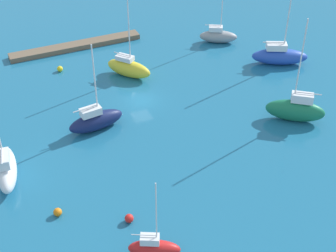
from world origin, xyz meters
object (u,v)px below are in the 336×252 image
at_px(sailboat_green_outer_mooring, 296,109).
at_px(mooring_buoy_yellow, 60,69).
at_px(sailboat_gray_mid_basin, 218,36).
at_px(sailboat_red_far_south, 154,248).
at_px(sailboat_yellow_lone_north, 129,68).
at_px(pier_dock, 76,46).
at_px(sailboat_navy_off_beacon, 96,120).
at_px(mooring_buoy_orange, 58,212).
at_px(sailboat_blue_west_end, 279,55).
at_px(sailboat_white_east_end, 6,168).
at_px(mooring_buoy_red, 129,218).

height_order(sailboat_green_outer_mooring, mooring_buoy_yellow, sailboat_green_outer_mooring).
bearing_deg(sailboat_gray_mid_basin, sailboat_red_far_south, -97.22).
bearing_deg(sailboat_yellow_lone_north, pier_dock, 162.88).
distance_m(sailboat_green_outer_mooring, sailboat_navy_off_beacon, 24.00).
distance_m(sailboat_green_outer_mooring, mooring_buoy_orange, 30.51).
bearing_deg(pier_dock, mooring_buoy_yellow, 56.29).
xyz_separation_m(sailboat_navy_off_beacon, sailboat_gray_mid_basin, (-24.36, -14.31, -0.17)).
xyz_separation_m(pier_dock, sailboat_gray_mid_basin, (-20.79, 7.16, 0.73)).
height_order(sailboat_navy_off_beacon, sailboat_gray_mid_basin, sailboat_navy_off_beacon).
bearing_deg(sailboat_blue_west_end, sailboat_white_east_end, -140.44).
distance_m(sailboat_blue_west_end, sailboat_navy_off_beacon, 29.39).
xyz_separation_m(sailboat_green_outer_mooring, sailboat_yellow_lone_north, (14.63, -18.32, -0.27)).
height_order(sailboat_yellow_lone_north, mooring_buoy_red, sailboat_yellow_lone_north).
relative_size(pier_dock, sailboat_green_outer_mooring, 1.53).
height_order(sailboat_white_east_end, mooring_buoy_red, sailboat_white_east_end).
bearing_deg(sailboat_blue_west_end, sailboat_green_outer_mooring, -90.51).
distance_m(sailboat_navy_off_beacon, mooring_buoy_red, 15.75).
bearing_deg(mooring_buoy_orange, pier_dock, -108.55).
xyz_separation_m(sailboat_blue_west_end, mooring_buoy_red, (30.74, 20.21, -0.90)).
height_order(sailboat_yellow_lone_north, sailboat_gray_mid_basin, sailboat_yellow_lone_north).
xyz_separation_m(pier_dock, mooring_buoy_red, (5.28, 37.11, 0.06)).
height_order(sailboat_red_far_south, mooring_buoy_orange, sailboat_red_far_south).
bearing_deg(mooring_buoy_yellow, mooring_buoy_orange, 75.33).
distance_m(sailboat_white_east_end, mooring_buoy_red, 14.39).
bearing_deg(sailboat_yellow_lone_north, sailboat_navy_off_beacon, -76.24).
bearing_deg(sailboat_blue_west_end, sailboat_navy_off_beacon, -144.63).
relative_size(sailboat_green_outer_mooring, sailboat_yellow_lone_north, 1.17).
xyz_separation_m(sailboat_white_east_end, sailboat_green_outer_mooring, (-33.69, 3.36, 0.12)).
relative_size(sailboat_blue_west_end, mooring_buoy_orange, 15.65).
bearing_deg(sailboat_gray_mid_basin, pier_dock, -169.87).
xyz_separation_m(sailboat_green_outer_mooring, mooring_buoy_red, (24.28, 7.47, -1.15)).
xyz_separation_m(sailboat_blue_west_end, sailboat_yellow_lone_north, (21.09, -5.59, -0.02)).
distance_m(sailboat_yellow_lone_north, mooring_buoy_orange, 27.16).
bearing_deg(sailboat_gray_mid_basin, mooring_buoy_orange, -111.41).
bearing_deg(sailboat_red_far_south, mooring_buoy_orange, 155.25).
distance_m(sailboat_red_far_south, mooring_buoy_orange, 10.55).
height_order(sailboat_white_east_end, mooring_buoy_yellow, sailboat_white_east_end).
bearing_deg(mooring_buoy_orange, sailboat_red_far_south, 128.45).
distance_m(sailboat_yellow_lone_north, sailboat_gray_mid_basin, 16.93).
height_order(sailboat_white_east_end, sailboat_yellow_lone_north, sailboat_yellow_lone_north).
distance_m(sailboat_green_outer_mooring, mooring_buoy_yellow, 32.97).
xyz_separation_m(sailboat_blue_west_end, sailboat_navy_off_beacon, (29.04, 4.57, -0.06)).
height_order(sailboat_red_far_south, mooring_buoy_red, sailboat_red_far_south).
xyz_separation_m(mooring_buoy_red, mooring_buoy_yellow, (-1.21, -31.01, -0.02)).
xyz_separation_m(sailboat_blue_west_end, mooring_buoy_orange, (36.71, 16.62, -0.91)).
relative_size(sailboat_white_east_end, mooring_buoy_red, 12.66).
height_order(sailboat_blue_west_end, mooring_buoy_yellow, sailboat_blue_west_end).
height_order(pier_dock, mooring_buoy_orange, mooring_buoy_orange).
distance_m(pier_dock, mooring_buoy_red, 37.48).
bearing_deg(sailboat_white_east_end, mooring_buoy_red, -130.21).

